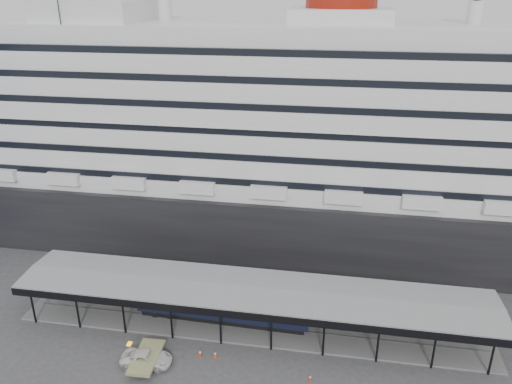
% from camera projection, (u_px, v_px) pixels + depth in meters
% --- Properties ---
extents(ground, '(200.00, 200.00, 0.00)m').
position_uv_depth(ground, '(244.00, 352.00, 55.74)').
color(ground, '#3B3B3E').
rests_on(ground, ground).
extents(cruise_ship, '(130.00, 30.00, 43.90)m').
position_uv_depth(cruise_ship, '(283.00, 120.00, 77.77)').
color(cruise_ship, black).
rests_on(cruise_ship, ground).
extents(platform_canopy, '(56.00, 9.18, 5.30)m').
position_uv_depth(platform_canopy, '(252.00, 308.00, 59.37)').
color(platform_canopy, slate).
rests_on(platform_canopy, ground).
extents(port_truck, '(5.58, 2.74, 1.52)m').
position_uv_depth(port_truck, '(147.00, 358.00, 53.61)').
color(port_truck, silver).
rests_on(port_truck, ground).
extents(pullman_carriage, '(21.01, 3.26, 20.56)m').
position_uv_depth(pullman_carriage, '(222.00, 303.00, 59.89)').
color(pullman_carriage, black).
rests_on(pullman_carriage, ground).
extents(traffic_cone_left, '(0.46, 0.46, 0.81)m').
position_uv_depth(traffic_cone_left, '(200.00, 353.00, 54.94)').
color(traffic_cone_left, red).
rests_on(traffic_cone_left, ground).
extents(traffic_cone_mid, '(0.51, 0.51, 0.76)m').
position_uv_depth(traffic_cone_mid, '(215.00, 354.00, 54.78)').
color(traffic_cone_mid, '#D5440B').
rests_on(traffic_cone_mid, ground).
extents(traffic_cone_right, '(0.39, 0.39, 0.69)m').
position_uv_depth(traffic_cone_right, '(310.00, 378.00, 51.58)').
color(traffic_cone_right, red).
rests_on(traffic_cone_right, ground).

